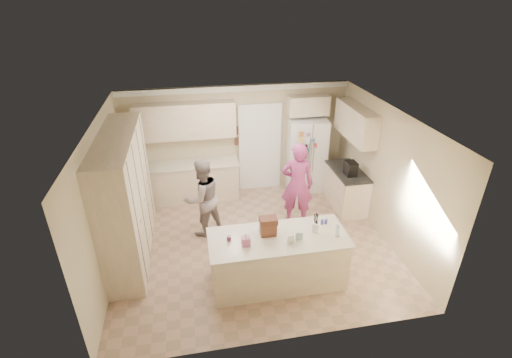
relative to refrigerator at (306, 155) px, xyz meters
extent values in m
cube|color=tan|center=(-1.65, -2.03, -0.91)|extent=(5.20, 4.60, 0.02)
cube|color=white|center=(-1.65, -2.03, 1.71)|extent=(5.20, 4.60, 0.02)
cube|color=beige|center=(-1.65, 0.28, 0.40)|extent=(5.20, 0.02, 2.60)
cube|color=beige|center=(-1.65, -4.34, 0.40)|extent=(5.20, 0.02, 2.60)
cube|color=beige|center=(-4.26, -2.03, 0.40)|extent=(0.02, 4.60, 2.60)
cube|color=beige|center=(0.96, -2.03, 0.40)|extent=(0.02, 4.60, 2.60)
cube|color=white|center=(-1.65, 0.23, 1.63)|extent=(5.20, 0.08, 0.12)
cube|color=beige|center=(-3.95, -1.83, 0.28)|extent=(0.60, 2.60, 2.35)
cube|color=beige|center=(-2.80, -0.03, -0.46)|extent=(2.20, 0.60, 0.88)
cube|color=beige|center=(-2.80, -0.04, 0.00)|extent=(2.24, 0.63, 0.04)
cube|color=beige|center=(-2.80, 0.10, 1.00)|extent=(2.20, 0.35, 0.80)
cube|color=black|center=(-1.10, 0.25, 0.15)|extent=(0.90, 0.06, 2.10)
cube|color=white|center=(-1.10, 0.22, 0.15)|extent=(1.02, 0.03, 2.22)
cube|color=brown|center=(-1.63, 0.24, 0.65)|extent=(0.15, 0.02, 0.20)
cube|color=brown|center=(-1.63, 0.24, 0.38)|extent=(0.15, 0.02, 0.20)
cube|color=white|center=(0.00, 0.00, 0.00)|extent=(0.98, 0.81, 1.80)
cube|color=gray|center=(0.00, -0.35, 0.00)|extent=(0.02, 0.02, 1.78)
cube|color=black|center=(-0.22, -0.37, 0.25)|extent=(0.22, 0.03, 0.35)
cylinder|color=silver|center=(-0.05, -0.37, 0.15)|extent=(0.02, 0.02, 0.85)
cylinder|color=silver|center=(0.05, -0.37, 0.15)|extent=(0.02, 0.02, 0.85)
cube|color=beige|center=(0.00, 0.10, 1.20)|extent=(0.95, 0.35, 0.45)
cube|color=beige|center=(0.65, -1.03, -0.46)|extent=(0.60, 1.20, 0.88)
cube|color=#2D2B28|center=(0.64, -1.03, 0.00)|extent=(0.63, 1.24, 0.04)
cube|color=beige|center=(0.78, -0.83, 1.05)|extent=(0.35, 1.50, 0.70)
cube|color=black|center=(0.60, -1.23, 0.17)|extent=(0.22, 0.28, 0.30)
cube|color=beige|center=(-1.45, -3.13, -0.46)|extent=(2.20, 0.90, 0.88)
cube|color=beige|center=(-1.45, -3.13, 0.00)|extent=(2.28, 0.96, 0.05)
cylinder|color=white|center=(-0.80, -3.08, 0.10)|extent=(0.13, 0.13, 0.15)
cube|color=#CA6491|center=(-2.00, -3.23, 0.10)|extent=(0.13, 0.13, 0.14)
cone|color=white|center=(-2.00, -3.23, 0.20)|extent=(0.08, 0.08, 0.08)
cube|color=brown|center=(-1.60, -3.03, 0.14)|extent=(0.26, 0.18, 0.22)
cube|color=#592D1E|center=(-1.60, -3.03, 0.30)|extent=(0.28, 0.20, 0.10)
cylinder|color=#59263F|center=(-2.25, -3.08, 0.07)|extent=(0.07, 0.07, 0.09)
cube|color=white|center=(-1.30, -3.33, 0.11)|extent=(0.12, 0.06, 0.16)
cube|color=silver|center=(-1.15, -3.28, 0.11)|extent=(0.12, 0.05, 0.16)
cylinder|color=silver|center=(-0.50, -3.28, 0.14)|extent=(0.07, 0.07, 0.24)
cylinder|color=#4541A5|center=(-0.63, -2.91, 0.07)|extent=(0.05, 0.05, 0.09)
cylinder|color=#4541A5|center=(-0.56, -2.91, 0.07)|extent=(0.05, 0.05, 0.09)
imported|color=gray|center=(-2.59, -1.47, -0.08)|extent=(0.99, 0.92, 1.64)
imported|color=#B4408E|center=(-0.64, -1.44, 0.01)|extent=(0.76, 0.60, 1.83)
camera|label=1|loc=(-2.70, -7.87, 3.65)|focal=26.00mm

